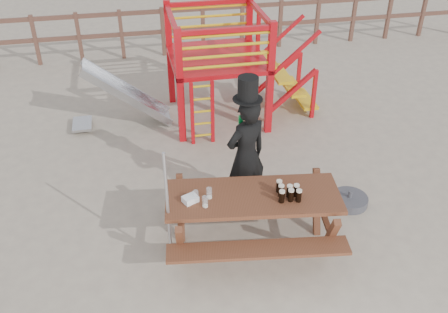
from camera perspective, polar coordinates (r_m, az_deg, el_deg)
ground at (r=7.01m, az=3.32°, el=-9.31°), size 60.00×60.00×0.00m
back_fence at (r=12.70m, az=-4.73°, el=14.75°), size 15.09×0.09×1.20m
playground_fort at (r=9.43m, az=-1.24°, el=10.37°), size 4.71×1.84×2.10m
picnic_table at (r=6.55m, az=3.28°, el=-6.62°), size 2.40×1.81×0.86m
man_with_hat at (r=7.01m, az=2.55°, el=0.40°), size 0.76×0.64×2.09m
metal_pole at (r=6.11m, az=-6.40°, el=-6.37°), size 0.04×0.04×1.72m
parasol_base at (r=7.77m, az=14.11°, el=-4.87°), size 0.56×0.56×0.23m
paper_bag at (r=6.22m, az=-3.88°, el=-4.88°), size 0.22×0.20×0.08m
stout_pints at (r=6.30m, az=7.34°, el=-4.05°), size 0.29×0.31×0.17m
empty_glasses at (r=6.19m, az=-2.38°, el=-4.68°), size 0.25×0.23×0.15m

